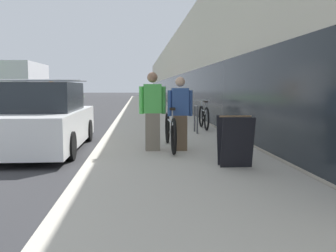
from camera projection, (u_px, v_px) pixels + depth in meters
name	position (u px, v px, depth m)	size (l,w,h in m)	color
sidewalk_slab	(150.00, 108.00, 26.89)	(3.67, 70.00, 0.11)	#BCB5A5
storefront_facade	(220.00, 74.00, 35.09)	(10.01, 70.00, 5.47)	beige
tandem_bicycle	(170.00, 131.00, 8.52)	(0.52, 2.44, 0.97)	black
person_rider	(180.00, 114.00, 8.21)	(0.55, 0.22, 1.62)	brown
person_bystander	(153.00, 111.00, 8.19)	(0.58, 0.23, 1.72)	#756B5B
bike_rack_hoop	(196.00, 116.00, 11.51)	(0.05, 0.60, 0.84)	#4C4C51
cruiser_bike_nearest	(204.00, 117.00, 12.60)	(0.52, 1.79, 0.96)	black
sandwich_board_sign	(235.00, 141.00, 6.57)	(0.56, 0.56, 0.90)	black
parked_sedan_curbside	(46.00, 120.00, 8.93)	(1.81, 4.65, 1.68)	white
moving_truck	(23.00, 87.00, 24.35)	(2.56, 6.74, 3.05)	orange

